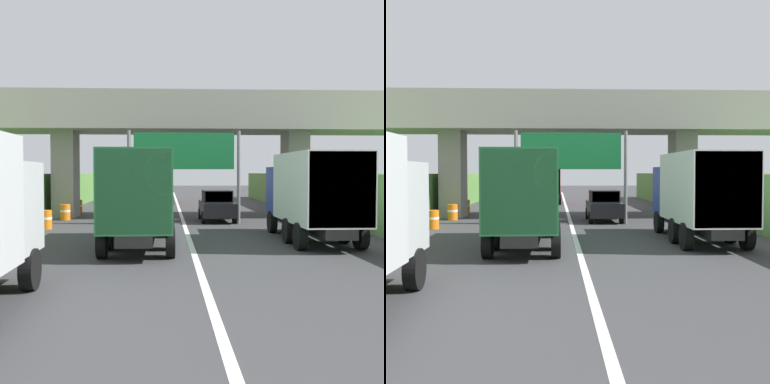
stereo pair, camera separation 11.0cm
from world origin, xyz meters
The scene contains 12 objects.
lane_centre_stripe centered at (0.00, 22.55, 0.00)m, with size 0.20×85.11×0.01m, color white.
overpass_bridge centered at (0.00, 28.19, 5.50)m, with size 40.00×4.80×7.36m.
overhead_highway_sign centered at (0.00, 23.66, 3.54)m, with size 5.88×0.18×4.86m.
truck_red centered at (-1.57, 41.73, 1.93)m, with size 2.44×7.30×3.44m.
truck_green centered at (-1.86, 15.70, 1.93)m, with size 2.44×7.30×3.44m.
truck_blue centered at (4.79, 17.04, 1.93)m, with size 2.44×7.30×3.44m.
car_yellow centered at (-4.76, 42.54, 0.86)m, with size 1.86×4.10×1.72m.
car_black centered at (1.86, 25.21, 0.86)m, with size 1.86×4.10×1.72m.
construction_barrel_2 centered at (-6.53, 17.21, 0.46)m, with size 0.57×0.57×0.90m.
construction_barrel_3 centered at (-6.65, 21.72, 0.46)m, with size 0.57×0.57×0.90m.
construction_barrel_4 centered at (-6.64, 26.23, 0.46)m, with size 0.57×0.57×0.90m.
construction_barrel_5 centered at (-6.73, 30.75, 0.46)m, with size 0.57×0.57×0.90m.
Camera 1 is at (-0.89, -2.24, 2.70)m, focal length 46.74 mm.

